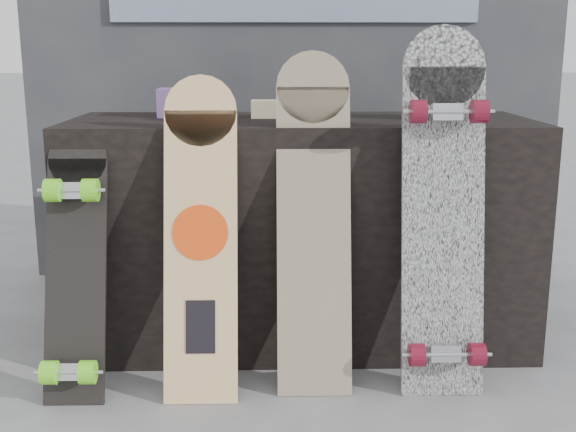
{
  "coord_description": "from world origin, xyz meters",
  "views": [
    {
      "loc": [
        -0.1,
        -2.01,
        1.04
      ],
      "look_at": [
        -0.05,
        0.2,
        0.52
      ],
      "focal_mm": 45.0,
      "sensor_mm": 36.0,
      "label": 1
    }
  ],
  "objects_px": {
    "vendor_table": "(301,231)",
    "longboard_geisha": "(201,228)",
    "longboard_celtic": "(314,211)",
    "skateboard_dark": "(74,264)",
    "longboard_cascadia": "(444,206)"
  },
  "relations": [
    {
      "from": "vendor_table",
      "to": "longboard_geisha",
      "type": "height_order",
      "value": "longboard_geisha"
    },
    {
      "from": "vendor_table",
      "to": "longboard_celtic",
      "type": "height_order",
      "value": "longboard_celtic"
    },
    {
      "from": "skateboard_dark",
      "to": "longboard_celtic",
      "type": "bearing_deg",
      "value": 6.12
    },
    {
      "from": "longboard_celtic",
      "to": "vendor_table",
      "type": "bearing_deg",
      "value": 94.39
    },
    {
      "from": "vendor_table",
      "to": "longboard_geisha",
      "type": "xyz_separation_m",
      "value": [
        -0.32,
        -0.39,
        0.11
      ]
    },
    {
      "from": "longboard_geisha",
      "to": "longboard_celtic",
      "type": "height_order",
      "value": "longboard_celtic"
    },
    {
      "from": "longboard_geisha",
      "to": "skateboard_dark",
      "type": "relative_size",
      "value": 1.21
    },
    {
      "from": "longboard_geisha",
      "to": "longboard_celtic",
      "type": "bearing_deg",
      "value": 7.78
    },
    {
      "from": "longboard_celtic",
      "to": "skateboard_dark",
      "type": "bearing_deg",
      "value": -173.88
    },
    {
      "from": "longboard_geisha",
      "to": "longboard_celtic",
      "type": "xyz_separation_m",
      "value": [
        0.35,
        0.05,
        0.04
      ]
    },
    {
      "from": "longboard_celtic",
      "to": "longboard_cascadia",
      "type": "relative_size",
      "value": 0.93
    },
    {
      "from": "skateboard_dark",
      "to": "longboard_geisha",
      "type": "bearing_deg",
      "value": 4.59
    },
    {
      "from": "longboard_celtic",
      "to": "skateboard_dark",
      "type": "distance_m",
      "value": 0.74
    },
    {
      "from": "skateboard_dark",
      "to": "vendor_table",
      "type": "bearing_deg",
      "value": 30.89
    },
    {
      "from": "longboard_cascadia",
      "to": "skateboard_dark",
      "type": "distance_m",
      "value": 1.13
    }
  ]
}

